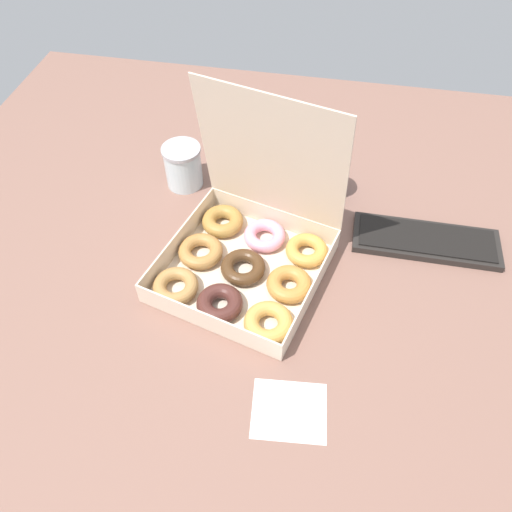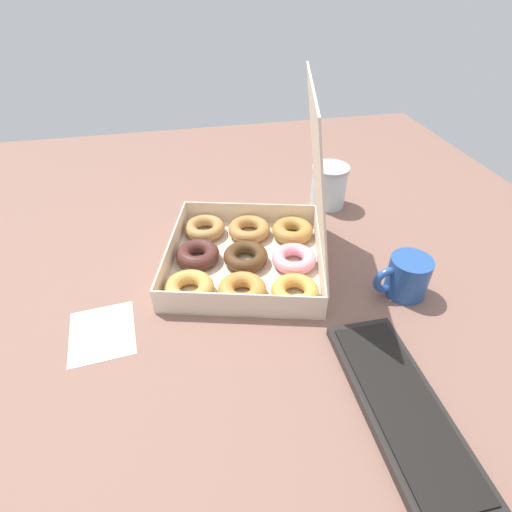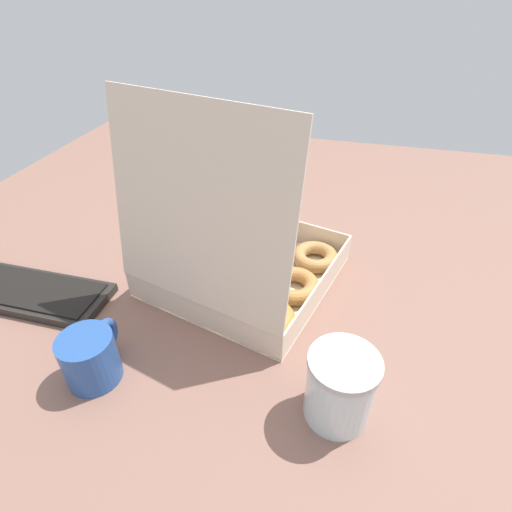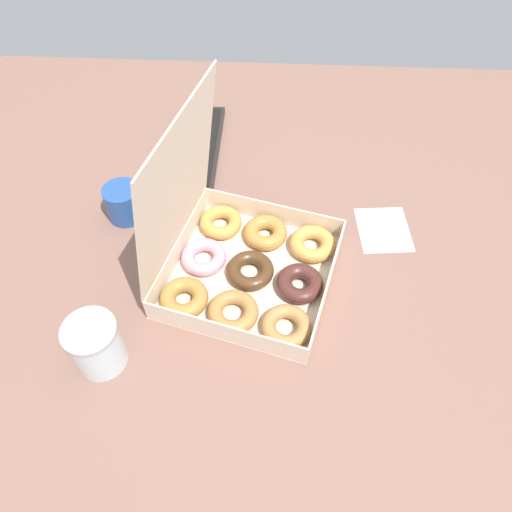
% 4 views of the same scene
% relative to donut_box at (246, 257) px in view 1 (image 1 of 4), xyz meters
% --- Properties ---
extents(ground_plane, '(1.80, 1.80, 0.02)m').
position_rel_donut_box_xyz_m(ground_plane, '(-0.02, -0.01, -0.05)').
color(ground_plane, '#825B4E').
extents(donut_box, '(0.43, 0.43, 0.41)m').
position_rel_donut_box_xyz_m(donut_box, '(0.00, 0.00, 0.00)').
color(donut_box, beige).
rests_on(donut_box, ground_plane).
extents(keyboard, '(0.36, 0.13, 0.02)m').
position_rel_donut_box_xyz_m(keyboard, '(0.42, 0.16, -0.03)').
color(keyboard, black).
rests_on(keyboard, ground_plane).
extents(coffee_mug, '(0.09, 0.12, 0.09)m').
position_rel_donut_box_xyz_m(coffee_mug, '(0.16, 0.30, 0.00)').
color(coffee_mug, '#285098').
rests_on(coffee_mug, ground_plane).
extents(glass_jar, '(0.10, 0.10, 0.12)m').
position_rel_donut_box_xyz_m(glass_jar, '(-0.23, 0.27, 0.02)').
color(glass_jar, silver).
rests_on(glass_jar, ground_plane).
extents(paper_napkin, '(0.15, 0.14, 0.00)m').
position_rel_donut_box_xyz_m(paper_napkin, '(0.15, -0.33, -0.04)').
color(paper_napkin, white).
rests_on(paper_napkin, ground_plane).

